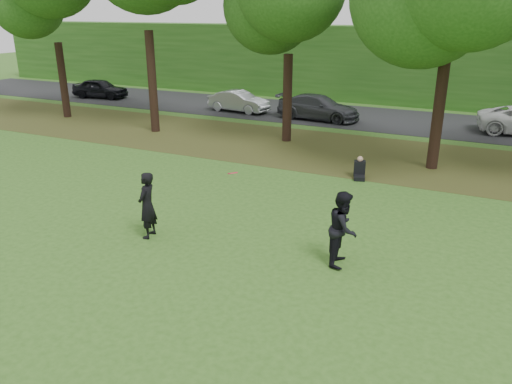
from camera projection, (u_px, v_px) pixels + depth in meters
ground at (178, 290)px, 11.42m from camera, size 120.00×120.00×0.00m
leaf_litter at (341, 152)px, 22.44m from camera, size 60.00×7.00×0.01m
street at (380, 119)px, 29.21m from camera, size 70.00×7.00×0.02m
far_hedge at (402, 66)px, 33.44m from camera, size 70.00×3.00×5.00m
player_left at (147, 205)px, 13.81m from camera, size 0.56×0.76×1.90m
player_right at (343, 228)px, 12.33m from camera, size 0.81×1.00×1.92m
parked_cars at (368, 110)px, 28.04m from camera, size 38.41×3.73×1.40m
frisbee at (233, 173)px, 12.97m from camera, size 0.28×0.30×0.15m
seated_person at (359, 170)px, 18.95m from camera, size 0.60×0.82×0.83m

